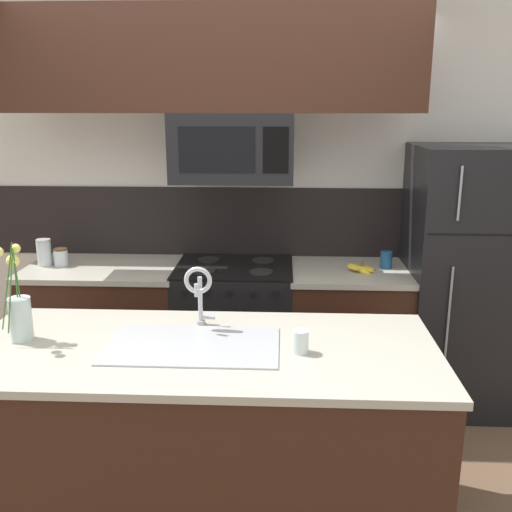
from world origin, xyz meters
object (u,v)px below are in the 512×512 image
(microwave, at_px, (233,148))
(storage_jar_tall, at_px, (44,252))
(refrigerator, at_px, (475,279))
(banana_bunch, at_px, (362,269))
(coffee_tin, at_px, (386,260))
(stove_range, at_px, (235,332))
(storage_jar_medium, at_px, (61,257))
(sink_faucet, at_px, (199,288))
(drinking_glass, at_px, (300,342))
(flower_vase, at_px, (19,313))

(microwave, xyz_separation_m, storage_jar_tall, (-1.25, 0.02, -0.69))
(refrigerator, distance_m, banana_bunch, 0.75)
(banana_bunch, bearing_deg, coffee_tin, 32.59)
(stove_range, height_order, microwave, microwave)
(storage_jar_medium, bearing_deg, sink_faucet, -43.99)
(sink_faucet, bearing_deg, microwave, 85.67)
(stove_range, bearing_deg, refrigerator, 0.73)
(stove_range, height_order, banana_bunch, banana_bunch)
(banana_bunch, xyz_separation_m, sink_faucet, (-0.89, -0.97, 0.18))
(coffee_tin, xyz_separation_m, drinking_glass, (-0.59, -1.34, -0.00))
(sink_faucet, xyz_separation_m, drinking_glass, (0.47, -0.26, -0.15))
(banana_bunch, height_order, drinking_glass, drinking_glass)
(refrigerator, distance_m, storage_jar_medium, 2.71)
(banana_bunch, relative_size, sink_faucet, 0.62)
(microwave, xyz_separation_m, banana_bunch, (0.82, -0.04, -0.75))
(flower_vase, bearing_deg, storage_jar_medium, 103.19)
(storage_jar_tall, bearing_deg, sink_faucet, -41.24)
(refrigerator, relative_size, flower_vase, 3.55)
(coffee_tin, bearing_deg, storage_jar_tall, -178.75)
(stove_range, relative_size, flower_vase, 1.94)
(coffee_tin, distance_m, drinking_glass, 1.47)
(microwave, height_order, banana_bunch, microwave)
(microwave, bearing_deg, sink_faucet, -94.33)
(storage_jar_medium, bearing_deg, flower_vase, -76.81)
(coffee_tin, xyz_separation_m, flower_vase, (-1.85, -1.27, 0.08))
(coffee_tin, bearing_deg, drinking_glass, -113.84)
(banana_bunch, distance_m, drinking_glass, 1.30)
(drinking_glass, height_order, flower_vase, flower_vase)
(storage_jar_tall, height_order, flower_vase, flower_vase)
(drinking_glass, bearing_deg, storage_jar_tall, 141.89)
(coffee_tin, distance_m, sink_faucet, 1.53)
(microwave, height_order, flower_vase, microwave)
(storage_jar_tall, relative_size, sink_faucet, 0.58)
(storage_jar_tall, bearing_deg, flower_vase, -72.03)
(refrigerator, xyz_separation_m, sink_faucet, (-1.64, -1.05, 0.26))
(sink_faucet, bearing_deg, storage_jar_medium, 136.01)
(storage_jar_medium, xyz_separation_m, banana_bunch, (1.96, -0.06, -0.04))
(sink_faucet, distance_m, drinking_glass, 0.56)
(sink_faucet, distance_m, flower_vase, 0.81)
(stove_range, distance_m, flower_vase, 1.60)
(coffee_tin, bearing_deg, stove_range, -177.10)
(refrigerator, relative_size, storage_jar_tall, 9.59)
(storage_jar_medium, height_order, coffee_tin, storage_jar_medium)
(stove_range, distance_m, sink_faucet, 1.22)
(stove_range, bearing_deg, storage_jar_tall, 179.95)
(microwave, xyz_separation_m, flower_vase, (-0.86, -1.20, -0.64))
(storage_jar_medium, xyz_separation_m, flower_vase, (0.29, -1.22, 0.07))
(refrigerator, distance_m, storage_jar_tall, 2.82)
(microwave, relative_size, sink_faucet, 2.43)
(refrigerator, height_order, flower_vase, refrigerator)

